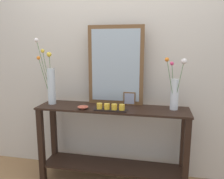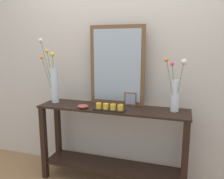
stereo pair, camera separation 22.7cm
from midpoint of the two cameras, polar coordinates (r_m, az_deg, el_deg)
wall_back at (r=2.53m, az=4.72°, el=8.59°), size 6.40×0.08×2.70m
console_table at (r=2.43m, az=2.74°, el=-12.22°), size 1.54×0.37×0.83m
mirror_leaning at (r=2.39m, az=4.00°, el=6.02°), size 0.59×0.03×0.83m
tall_vase_left at (r=2.53m, az=-11.98°, el=1.96°), size 0.19×0.17×0.70m
vase_right at (r=2.25m, az=18.50°, el=-0.58°), size 0.20×0.15×0.51m
candle_tray at (r=2.20m, az=2.30°, el=-4.63°), size 0.32×0.09×0.07m
picture_frame_small at (r=2.39m, az=7.37°, el=-2.42°), size 0.13×0.01×0.14m
decorative_bowl at (r=2.29m, az=-4.53°, el=-4.23°), size 0.11×0.11×0.04m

